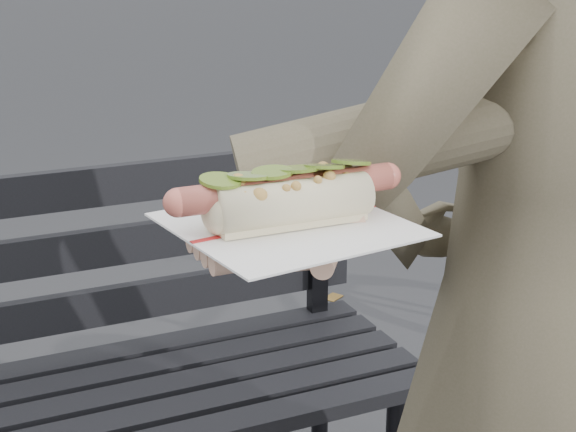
# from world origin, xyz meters

# --- Properties ---
(park_bench) EXTENTS (1.50, 0.44, 0.88)m
(park_bench) POSITION_xyz_m (-0.03, 0.80, 0.52)
(park_bench) COLOR black
(park_bench) RESTS_ON ground
(person) EXTENTS (0.65, 0.46, 1.66)m
(person) POSITION_xyz_m (0.51, 0.01, 0.83)
(person) COLOR #4E4934
(person) RESTS_ON ground
(held_hotdog) EXTENTS (0.62, 0.31, 0.20)m
(held_hotdog) POSITION_xyz_m (0.31, -0.02, 1.11)
(held_hotdog) COLOR #4E4934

